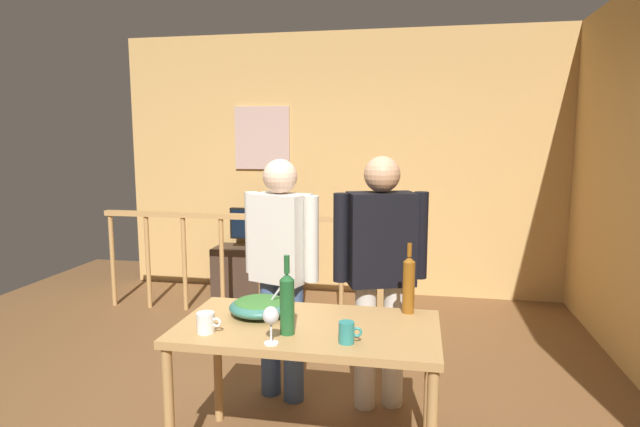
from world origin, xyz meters
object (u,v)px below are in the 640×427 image
object	(u,v)px
wine_bottle_green	(287,302)
wine_bottle_amber	(409,284)
tv_console	(256,271)
mug_white	(206,323)
flat_screen_tv	(255,225)
mug_teal	(347,332)
stair_railing	(282,253)
wine_glass	(271,317)
person_standing_left	(281,262)
framed_picture	(262,138)
person_standing_right	(381,263)
serving_table	(308,340)
salad_bowl	(260,306)

from	to	relation	value
wine_bottle_green	wine_bottle_amber	bearing A→B (deg)	36.74
tv_console	mug_white	size ratio (longest dim) A/B	7.36
flat_screen_tv	wine_bottle_amber	world-z (taller)	wine_bottle_amber
flat_screen_tv	mug_teal	xyz separation A→B (m)	(1.40, -2.98, 0.03)
stair_railing	tv_console	size ratio (longest dim) A/B	3.11
wine_glass	person_standing_left	distance (m)	0.95
framed_picture	wine_bottle_amber	size ratio (longest dim) A/B	1.79
wine_glass	wine_bottle_amber	xyz separation A→B (m)	(0.60, 0.56, 0.03)
tv_console	flat_screen_tv	distance (m)	0.51
flat_screen_tv	wine_glass	xyz separation A→B (m)	(1.06, -3.05, 0.10)
flat_screen_tv	framed_picture	bearing A→B (deg)	90.04
mug_teal	person_standing_right	distance (m)	0.87
tv_console	wine_glass	bearing A→B (deg)	-71.01
serving_table	mug_white	size ratio (longest dim) A/B	10.69
person_standing_right	flat_screen_tv	bearing A→B (deg)	-74.49
mug_teal	wine_glass	bearing A→B (deg)	-167.28
tv_console	wine_bottle_amber	bearing A→B (deg)	-56.64
mug_teal	mug_white	distance (m)	0.68
flat_screen_tv	stair_railing	bearing A→B (deg)	-52.67
framed_picture	tv_console	distance (m)	1.46
framed_picture	person_standing_left	bearing A→B (deg)	-70.61
framed_picture	tv_console	world-z (taller)	framed_picture
wine_glass	stair_railing	bearing A→B (deg)	103.83
wine_glass	person_standing_left	world-z (taller)	person_standing_left
tv_console	mug_white	world-z (taller)	mug_white
mug_white	person_standing_right	world-z (taller)	person_standing_right
tv_console	salad_bowl	bearing A→B (deg)	-71.76
framed_picture	serving_table	distance (m)	3.47
salad_bowl	wine_bottle_green	xyz separation A→B (m)	(0.21, -0.23, 0.10)
framed_picture	stair_railing	size ratio (longest dim) A/B	0.24
serving_table	person_standing_left	size ratio (longest dim) A/B	0.84
salad_bowl	person_standing_right	bearing A→B (deg)	43.58
framed_picture	wine_glass	bearing A→B (deg)	-72.54
framed_picture	tv_console	size ratio (longest dim) A/B	0.76
wine_bottle_green	mug_teal	xyz separation A→B (m)	(0.30, -0.06, -0.11)
stair_railing	flat_screen_tv	xyz separation A→B (m)	(-0.46, 0.60, 0.16)
framed_picture	mug_white	world-z (taller)	framed_picture
serving_table	mug_teal	world-z (taller)	mug_teal
tv_console	mug_teal	distance (m)	3.36
stair_railing	mug_white	distance (m)	2.40
wine_bottle_green	person_standing_left	bearing A→B (deg)	107.00
wine_glass	person_standing_right	world-z (taller)	person_standing_right
wine_glass	wine_bottle_amber	bearing A→B (deg)	42.65
tv_console	wine_bottle_amber	size ratio (longest dim) A/B	2.36
flat_screen_tv	wine_bottle_amber	size ratio (longest dim) A/B	1.39
framed_picture	wine_glass	world-z (taller)	framed_picture
stair_railing	mug_teal	distance (m)	2.56
mug_white	salad_bowl	bearing A→B (deg)	58.22
serving_table	person_standing_left	distance (m)	0.77
person_standing_right	wine_bottle_amber	bearing A→B (deg)	95.72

